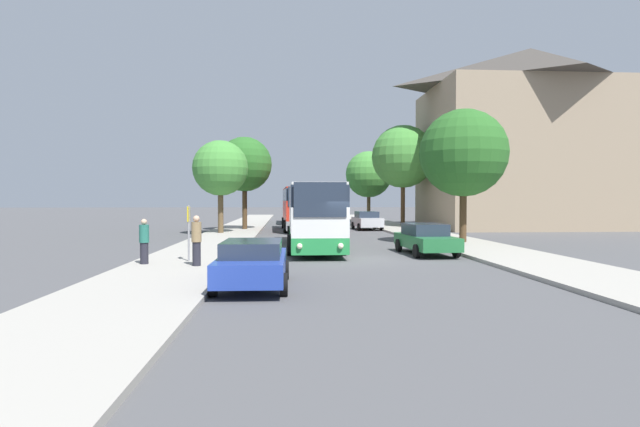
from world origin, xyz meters
name	(u,v)px	position (x,y,z in m)	size (l,w,h in m)	color
ground_plane	(355,259)	(0.00, 0.00, 0.00)	(300.00, 300.00, 0.00)	#4C4C4F
sidewalk_left	(190,259)	(-7.00, 0.00, 0.07)	(4.00, 120.00, 0.15)	#A39E93
sidewalk_right	(512,256)	(7.00, 0.00, 0.07)	(4.00, 120.00, 0.15)	#A39E93
building_right_background	(530,138)	(19.27, 22.94, 8.17)	(18.04, 12.12, 16.34)	gray
bus_front	(313,215)	(-1.52, 5.18, 1.78)	(2.76, 12.12, 3.32)	#238942
bus_middle	(299,208)	(-1.88, 20.43, 1.89)	(2.96, 10.37, 3.56)	gray
bus_rear	(296,207)	(-1.84, 33.05, 1.84)	(2.83, 10.73, 3.44)	silver
parked_car_left_curb	(253,262)	(-3.92, -6.65, 0.74)	(2.13, 4.60, 1.39)	#233D9E
parked_car_right_near	(426,238)	(3.61, 1.73, 0.76)	(2.21, 4.68, 1.45)	#236B38
parked_car_right_far	(367,220)	(3.96, 21.00, 0.81)	(2.32, 4.36, 1.57)	#B7B7BC
bus_stop_sign	(189,226)	(-6.78, -1.40, 1.53)	(0.08, 0.45, 2.21)	gray
pedestrian_waiting_near	(197,240)	(-6.22, -2.83, 1.09)	(0.36, 0.36, 1.85)	#23232D
pedestrian_waiting_far	(144,241)	(-8.29, -2.16, 1.01)	(0.36, 0.36, 1.70)	#23232D
tree_left_near	(220,168)	(-7.74, 15.62, 4.87)	(4.05, 4.05, 6.77)	brown
tree_left_far	(245,164)	(-6.38, 20.30, 5.49)	(4.51, 4.51, 7.62)	#47331E
tree_right_near	(463,153)	(7.18, 6.63, 5.23)	(5.00, 5.00, 7.60)	#47331E
tree_right_mid	(369,174)	(6.25, 33.89, 5.40)	(5.16, 5.16, 7.85)	brown
tree_right_far	(403,157)	(8.05, 25.13, 6.63)	(5.90, 5.90, 9.45)	#47331E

